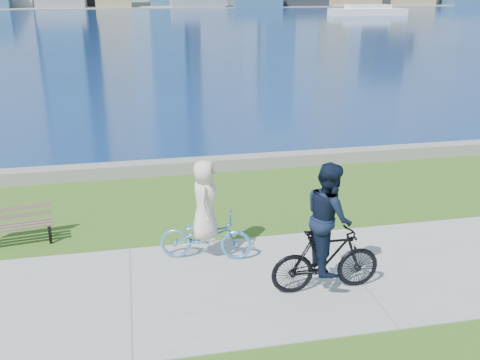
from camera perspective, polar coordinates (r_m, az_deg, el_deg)
The scene contains 9 objects.
ground at distance 9.40m, azimuth -11.57°, elevation -12.12°, with size 320.00×320.00×0.00m, color #325917.
concrete_path at distance 9.39m, azimuth -11.58°, elevation -12.07°, with size 80.00×3.50×0.02m, color #999A95.
seawall at distance 14.97m, azimuth -11.88°, elevation 1.08°, with size 90.00×0.50×0.35m, color gray.
bay_water at distance 80.14m, azimuth -12.17°, elevation 16.18°, with size 320.00×131.00×0.01m, color navy.
far_shore at distance 138.07m, azimuth -12.21°, elevation 17.69°, with size 320.00×30.00×0.12m, color gray.
ferry_far at distance 96.87m, azimuth 13.46°, elevation 17.13°, with size 12.97×3.71×1.76m.
park_bench at distance 11.67m, azimuth -22.86°, elevation -4.22°, with size 1.49×0.69×0.74m.
cyclist_woman at distance 10.06m, azimuth -3.72°, elevation -4.62°, with size 1.03×1.85×1.96m.
cyclist_man at distance 9.03m, azimuth 9.29°, elevation -6.24°, with size 0.70×1.89×2.29m.
Camera 1 is at (0.25, -7.98, 4.95)m, focal length 40.00 mm.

